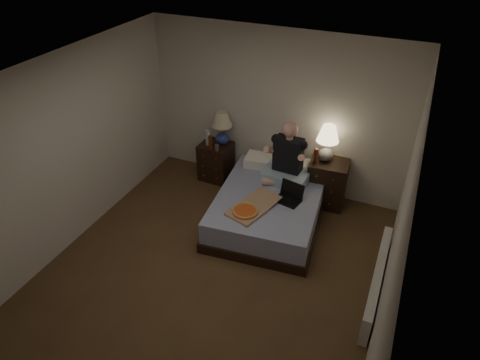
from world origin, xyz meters
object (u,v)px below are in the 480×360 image
at_px(nightstand_right, 327,182).
at_px(radiator, 377,281).
at_px(lamp_right, 327,143).
at_px(bed, 269,207).
at_px(soda_can, 217,148).
at_px(nightstand_left, 216,161).
at_px(beer_bottle_right, 316,156).
at_px(lamp_left, 222,128).
at_px(laptop, 288,194).
at_px(pizza_box, 245,212).
at_px(water_bottle, 208,138).
at_px(person, 287,153).
at_px(beer_bottle_left, 210,143).

bearing_deg(nightstand_right, radiator, -61.72).
xyz_separation_m(lamp_right, radiator, (1.07, -1.56, -0.80)).
relative_size(bed, soda_can, 18.63).
relative_size(nightstand_left, beer_bottle_right, 2.74).
bearing_deg(lamp_left, soda_can, -86.72).
bearing_deg(nightstand_right, laptop, -117.70).
bearing_deg(pizza_box, lamp_left, 142.81).
height_order(beer_bottle_right, radiator, beer_bottle_right).
height_order(lamp_right, radiator, lamp_right).
bearing_deg(nightstand_right, lamp_right, 170.30).
relative_size(water_bottle, person, 0.27).
bearing_deg(nightstand_right, bed, -133.98).
distance_m(nightstand_right, lamp_right, 0.65).
bearing_deg(water_bottle, soda_can, -26.40).
relative_size(lamp_left, person, 0.60).
xyz_separation_m(lamp_right, water_bottle, (-1.87, -0.12, -0.25)).
height_order(soda_can, laptop, soda_can).
bearing_deg(lamp_left, person, -17.18).
distance_m(lamp_right, person, 0.60).
bearing_deg(nightstand_left, nightstand_right, 3.52).
height_order(nightstand_right, lamp_right, lamp_right).
xyz_separation_m(nightstand_left, beer_bottle_right, (1.65, -0.06, 0.52)).
bearing_deg(pizza_box, soda_can, 147.70).
bearing_deg(person, bed, -99.62).
relative_size(beer_bottle_right, person, 0.25).
bearing_deg(water_bottle, nightstand_left, 27.88).
height_order(water_bottle, pizza_box, water_bottle).
distance_m(beer_bottle_right, radiator, 1.97).
xyz_separation_m(nightstand_right, lamp_right, (-0.08, 0.01, 0.64)).
distance_m(beer_bottle_left, beer_bottle_right, 1.66).
height_order(nightstand_left, soda_can, soda_can).
distance_m(beer_bottle_right, person, 0.44).
height_order(bed, laptop, laptop).
xyz_separation_m(nightstand_right, soda_can, (-1.73, -0.22, 0.32)).
distance_m(water_bottle, beer_bottle_left, 0.15).
height_order(bed, water_bottle, water_bottle).
bearing_deg(beer_bottle_left, radiator, -25.15).
height_order(water_bottle, soda_can, water_bottle).
xyz_separation_m(lamp_left, water_bottle, (-0.20, -0.12, -0.16)).
relative_size(pizza_box, radiator, 0.47).
bearing_deg(soda_can, pizza_box, -49.32).
bearing_deg(soda_can, person, -6.69).
xyz_separation_m(soda_can, beer_bottle_left, (-0.11, -0.00, 0.06)).
distance_m(soda_can, person, 1.22).
relative_size(bed, person, 2.00).
distance_m(nightstand_left, lamp_right, 1.89).
relative_size(lamp_left, beer_bottle_right, 2.43).
height_order(water_bottle, person, person).
xyz_separation_m(soda_can, pizza_box, (0.95, -1.10, -0.18)).
height_order(lamp_left, pizza_box, lamp_left).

